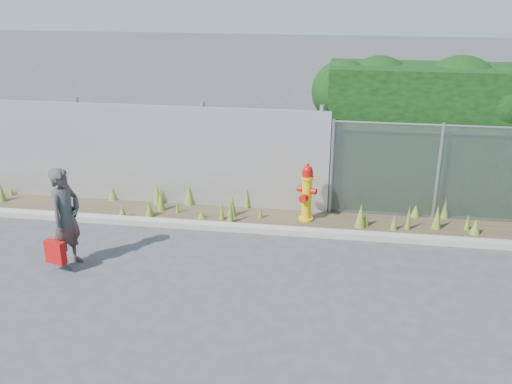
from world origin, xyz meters
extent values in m
plane|color=#3E3E40|center=(0.00, 0.00, 0.00)|extent=(80.00, 80.00, 0.00)
cube|color=gray|center=(0.00, 1.80, 0.06)|extent=(16.00, 0.22, 0.12)
cube|color=#3F3324|center=(0.00, 2.40, 0.01)|extent=(16.00, 1.20, 0.01)
cone|color=#537121|center=(-2.67, 2.15, 0.18)|extent=(0.19, 0.19, 0.37)
cone|color=#537121|center=(2.84, 3.00, 0.14)|extent=(0.20, 0.20, 0.28)
cone|color=#537121|center=(-0.94, 2.13, 0.26)|extent=(0.14, 0.14, 0.53)
cone|color=#537121|center=(-2.02, 2.95, 0.23)|extent=(0.21, 0.21, 0.46)
cone|color=#537121|center=(2.62, 2.33, 0.27)|extent=(0.11, 0.11, 0.53)
cone|color=#537121|center=(-2.69, 2.24, 0.12)|extent=(0.17, 0.17, 0.25)
cone|color=#537121|center=(-5.17, 3.02, 0.12)|extent=(0.20, 0.20, 0.24)
cone|color=#537121|center=(-6.23, 2.88, 0.10)|extent=(0.10, 0.10, 0.21)
cone|color=#537121|center=(-3.29, 3.04, 0.12)|extent=(0.14, 0.14, 0.24)
cone|color=#537121|center=(-3.22, 2.03, 0.15)|extent=(0.18, 0.18, 0.29)
cone|color=#537121|center=(-2.15, 2.44, 0.16)|extent=(0.08, 0.08, 0.32)
cone|color=#537121|center=(2.35, 2.27, 0.16)|extent=(0.15, 0.15, 0.33)
cone|color=#537121|center=(-3.80, 2.95, 0.15)|extent=(0.21, 0.21, 0.29)
cone|color=#537121|center=(1.68, 2.30, 0.25)|extent=(0.23, 0.23, 0.50)
cone|color=#537121|center=(-0.97, 2.47, 0.23)|extent=(0.20, 0.20, 0.47)
cone|color=#537121|center=(-0.37, 2.44, 0.15)|extent=(0.10, 0.10, 0.30)
cone|color=#537121|center=(1.79, 2.37, 0.16)|extent=(0.16, 0.16, 0.32)
cone|color=#537121|center=(-2.71, 2.85, 0.24)|extent=(0.18, 0.18, 0.48)
cone|color=#537121|center=(3.90, 2.30, 0.16)|extent=(0.22, 0.22, 0.32)
cone|color=#537121|center=(-1.57, 2.24, 0.10)|extent=(0.17, 0.17, 0.19)
cone|color=#537121|center=(-0.73, 2.95, 0.23)|extent=(0.11, 0.11, 0.45)
cone|color=#537121|center=(-2.54, 2.53, 0.27)|extent=(0.18, 0.18, 0.53)
cone|color=#537121|center=(3.43, 3.04, 0.24)|extent=(0.18, 0.18, 0.47)
cone|color=#537121|center=(-6.22, 2.49, 0.22)|extent=(0.20, 0.20, 0.45)
cone|color=#537121|center=(-1.14, 2.25, 0.20)|extent=(0.12, 0.12, 0.41)
cone|color=#537121|center=(3.19, 2.45, 0.25)|extent=(0.19, 0.19, 0.51)
cone|color=#537121|center=(3.79, 2.50, 0.17)|extent=(0.11, 0.11, 0.33)
cube|color=silver|center=(-3.25, 3.00, 1.10)|extent=(8.50, 0.08, 2.20)
cylinder|color=gray|center=(-4.50, 3.12, 1.15)|extent=(0.10, 0.10, 2.30)
cylinder|color=gray|center=(-1.70, 3.12, 1.15)|extent=(0.10, 0.10, 2.30)
cylinder|color=gray|center=(0.80, 3.12, 1.15)|extent=(0.10, 0.10, 2.30)
cube|color=gray|center=(4.25, 3.00, 1.00)|extent=(6.50, 0.03, 2.00)
cylinder|color=gray|center=(4.25, 3.00, 2.00)|extent=(6.50, 0.04, 0.04)
cylinder|color=gray|center=(1.05, 3.00, 1.02)|extent=(0.07, 0.07, 2.05)
cylinder|color=gray|center=(3.20, 3.00, 1.02)|extent=(0.07, 0.07, 2.05)
cube|color=black|center=(4.55, 4.00, 1.50)|extent=(7.30, 1.60, 3.00)
sphere|color=black|center=(1.20, 3.99, 2.41)|extent=(1.36, 1.36, 1.36)
sphere|color=black|center=(1.95, 4.25, 2.39)|extent=(1.55, 1.55, 1.55)
sphere|color=black|center=(2.96, 4.15, 2.33)|extent=(1.17, 1.17, 1.17)
sphere|color=black|center=(3.65, 4.18, 2.32)|extent=(1.79, 1.79, 1.79)
sphere|color=black|center=(4.48, 3.86, 2.33)|extent=(1.44, 1.44, 1.44)
cylinder|color=#E1B70B|center=(0.58, 2.49, 0.03)|extent=(0.31, 0.31, 0.07)
cylinder|color=#E1B70B|center=(0.58, 2.49, 0.46)|extent=(0.20, 0.20, 0.93)
cylinder|color=#E1B70B|center=(0.58, 2.49, 0.95)|extent=(0.26, 0.26, 0.05)
cylinder|color=#B20F0A|center=(0.58, 2.49, 1.02)|extent=(0.23, 0.23, 0.11)
sphere|color=#B20F0A|center=(0.58, 2.49, 1.10)|extent=(0.21, 0.21, 0.21)
cylinder|color=#B20F0A|center=(0.58, 2.49, 1.21)|extent=(0.05, 0.05, 0.05)
cylinder|color=#B20F0A|center=(0.43, 2.49, 0.68)|extent=(0.11, 0.12, 0.12)
cylinder|color=#B20F0A|center=(0.73, 2.49, 0.68)|extent=(0.11, 0.12, 0.12)
cylinder|color=#B20F0A|center=(0.58, 2.34, 0.55)|extent=(0.16, 0.13, 0.16)
imported|color=#0E5852|center=(-3.36, -0.04, 0.90)|extent=(0.55, 0.72, 1.79)
cube|color=#AA1009|center=(-3.48, -0.34, 0.39)|extent=(0.37, 0.14, 0.41)
cylinder|color=#AA1009|center=(-3.48, -0.34, 0.66)|extent=(0.17, 0.02, 0.02)
cube|color=black|center=(-3.35, 0.07, 0.96)|extent=(0.22, 0.09, 0.16)
camera|label=1|loc=(1.19, -8.35, 4.82)|focal=40.00mm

